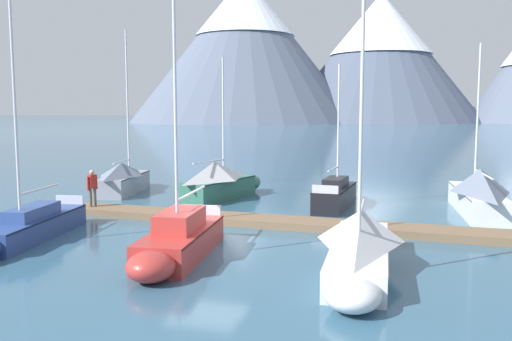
{
  "coord_description": "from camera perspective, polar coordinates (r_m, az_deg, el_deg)",
  "views": [
    {
      "loc": [
        6.92,
        -17.41,
        4.74
      ],
      "look_at": [
        0.0,
        6.0,
        2.0
      ],
      "focal_mm": 38.45,
      "sensor_mm": 36.0,
      "label": 1
    }
  ],
  "objects": [
    {
      "name": "sailboat_second_berth",
      "position": [
        21.29,
        -22.81,
        -5.5
      ],
      "size": [
        2.3,
        7.17,
        8.85
      ],
      "color": "navy",
      "rests_on": "ground"
    },
    {
      "name": "dock",
      "position": [
        22.96,
        -1.42,
        -5.14
      ],
      "size": [
        21.26,
        2.59,
        0.3
      ],
      "color": "brown",
      "rests_on": "ground"
    },
    {
      "name": "sailboat_mid_dock_starboard",
      "position": [
        17.58,
        -8.2,
        -7.24
      ],
      "size": [
        2.19,
        6.37,
        8.92
      ],
      "color": "#B2332D",
      "rests_on": "ground"
    },
    {
      "name": "sailboat_outer_slip",
      "position": [
        16.46,
        10.74,
        -7.48
      ],
      "size": [
        2.13,
        7.46,
        8.36
      ],
      "color": "silver",
      "rests_on": "ground"
    },
    {
      "name": "mountain_central_massif",
      "position": [
        213.34,
        12.81,
        11.69
      ],
      "size": [
        75.1,
        75.1,
        47.4
      ],
      "color": "#4C566B",
      "rests_on": "ground"
    },
    {
      "name": "sailboat_nearest_berth",
      "position": [
        32.12,
        -13.48,
        -0.72
      ],
      "size": [
        2.56,
        6.16,
        9.21
      ],
      "color": "#93939E",
      "rests_on": "ground"
    },
    {
      "name": "sailboat_end_of_dock",
      "position": [
        26.97,
        21.98,
        -2.03
      ],
      "size": [
        2.27,
        7.42,
        7.72
      ],
      "color": "white",
      "rests_on": "ground"
    },
    {
      "name": "ground_plane",
      "position": [
        19.32,
        -5.1,
        -7.82
      ],
      "size": [
        700.0,
        700.0,
        0.0
      ],
      "primitive_type": "plane",
      "color": "#335B75"
    },
    {
      "name": "sailboat_far_berth",
      "position": [
        27.18,
        8.46,
        -2.38
      ],
      "size": [
        1.58,
        5.94,
        6.88
      ],
      "color": "black",
      "rests_on": "ground"
    },
    {
      "name": "mountain_west_summit",
      "position": [
        204.58,
        -1.15,
        12.77
      ],
      "size": [
        83.97,
        83.97,
        52.76
      ],
      "color": "slate",
      "rests_on": "ground"
    },
    {
      "name": "person_on_dock",
      "position": [
        26.12,
        -16.66,
        -1.52
      ],
      "size": [
        0.31,
        0.57,
        1.69
      ],
      "color": "brown",
      "rests_on": "dock"
    },
    {
      "name": "sailboat_mid_dock_port",
      "position": [
        29.25,
        -3.56,
        -1.09
      ],
      "size": [
        3.1,
        6.49,
        7.43
      ],
      "color": "#336B56",
      "rests_on": "ground"
    }
  ]
}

